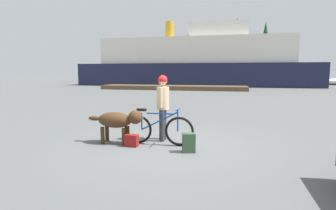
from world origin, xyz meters
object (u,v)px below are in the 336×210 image
Objects in this scene: bicycle at (158,129)px; ferry_boat at (197,63)px; backpack at (189,143)px; handbag_pannier at (131,140)px; dog at (118,121)px; person_cyclist at (163,101)px.

ferry_boat is at bearing 95.27° from bicycle.
backpack reaches higher than handbag_pannier.
dog is 1.92m from backpack.
bicycle is 5.55× the size of handbag_pannier.
person_cyclist is at bearing 28.18° from dog.
ferry_boat is (-2.74, 29.05, 1.88)m from person_cyclist.
ferry_boat is at bearing 95.39° from person_cyclist.
dog is at bearing -173.98° from bicycle.
backpack is 30.28m from ferry_boat.
bicycle is 1.04× the size of person_cyclist.
handbag_pannier is at bearing -128.73° from person_cyclist.
bicycle reaches higher than dog.
handbag_pannier is 0.01× the size of ferry_boat.
bicycle is at bearing 27.80° from handbag_pannier.
person_cyclist is 1.30m from handbag_pannier.
person_cyclist is 1.24m from dog.
ferry_boat is at bearing 94.11° from handbag_pannier.
person_cyclist reaches higher than dog.
ferry_boat reaches higher than bicycle.
ferry_boat is (-2.14, 29.79, 2.77)m from handbag_pannier.
dog is at bearing -86.67° from ferry_boat.
dog is at bearing -151.82° from person_cyclist.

